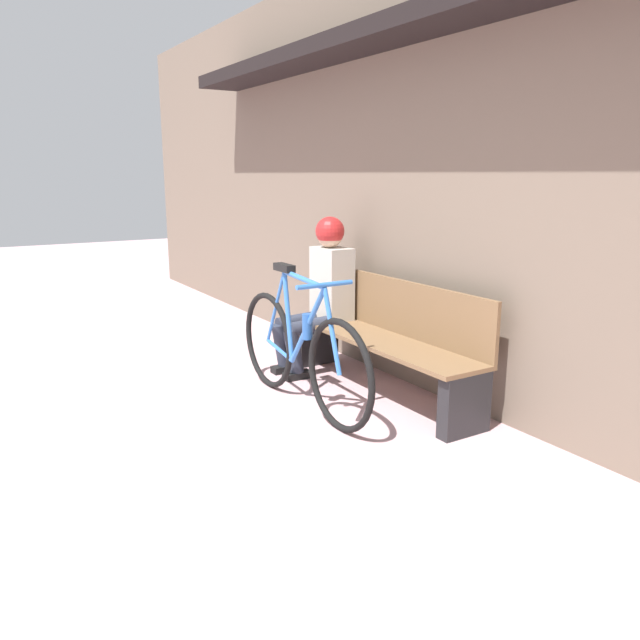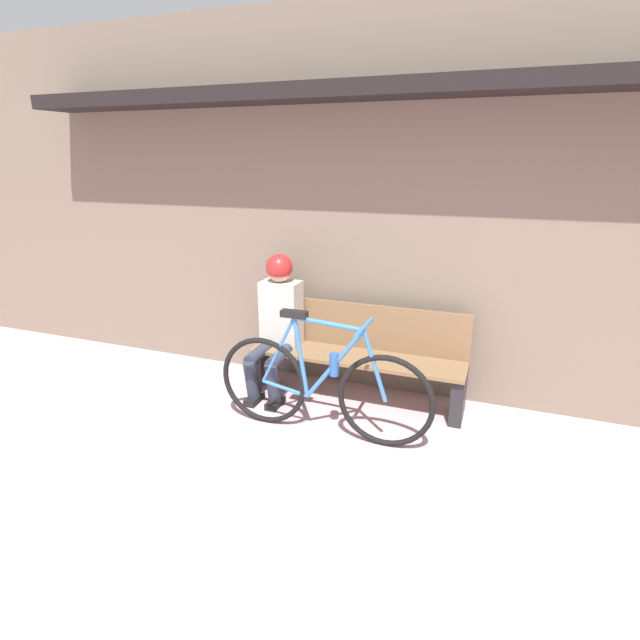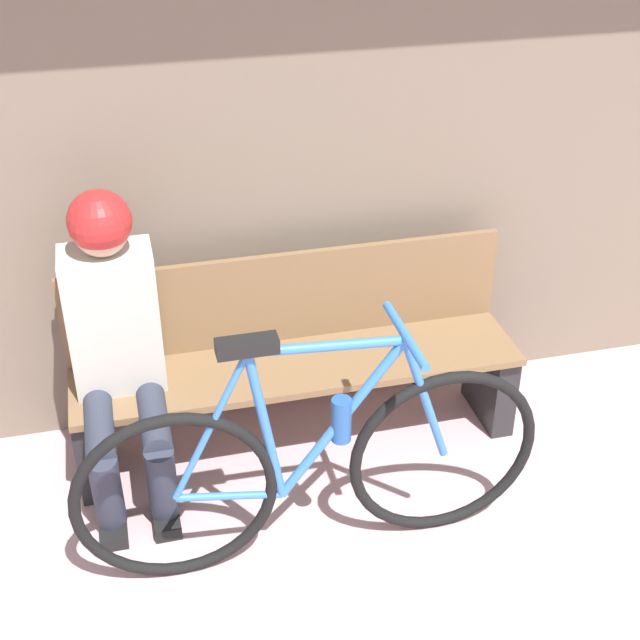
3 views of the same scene
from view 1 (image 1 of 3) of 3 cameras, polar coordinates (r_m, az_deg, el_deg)
name	(u,v)px [view 1 (image 1 of 3)]	position (r m, az deg, el deg)	size (l,w,h in m)	color
storefront_wall	(447,159)	(4.43, 11.57, 14.23)	(12.00, 0.56, 3.20)	#756656
park_bench_near	(386,341)	(4.53, 6.09, -1.90)	(1.83, 0.42, 0.82)	brown
bicycle	(300,351)	(4.23, -1.81, -2.86)	(1.69, 0.40, 0.96)	black
person_seated	(323,285)	(4.97, 0.26, 3.23)	(0.34, 0.61, 1.24)	#2D3342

